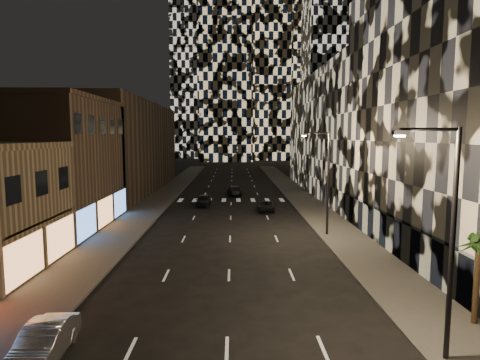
{
  "coord_description": "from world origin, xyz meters",
  "views": [
    {
      "loc": [
        0.27,
        -4.7,
        8.81
      ],
      "look_at": [
        0.72,
        20.83,
        6.0
      ],
      "focal_mm": 30.0,
      "sensor_mm": 36.0,
      "label": 1
    }
  ],
  "objects_px": {
    "streetlight_near": "(447,228)",
    "car_dark_oncoming": "(235,190)",
    "car_silver_parked": "(43,343)",
    "car_dark_rightlane": "(266,207)",
    "streetlight_far": "(325,176)",
    "palm_tree": "(479,250)",
    "car_dark_midlane": "(203,200)"
  },
  "relations": [
    {
      "from": "streetlight_near",
      "to": "car_dark_oncoming",
      "type": "distance_m",
      "value": 45.59
    },
    {
      "from": "car_silver_parked",
      "to": "car_dark_rightlane",
      "type": "height_order",
      "value": "car_silver_parked"
    },
    {
      "from": "streetlight_far",
      "to": "car_dark_rightlane",
      "type": "xyz_separation_m",
      "value": [
        -4.21,
        11.48,
        -4.76
      ]
    },
    {
      "from": "car_silver_parked",
      "to": "car_dark_oncoming",
      "type": "height_order",
      "value": "car_silver_parked"
    },
    {
      "from": "car_silver_parked",
      "to": "car_dark_rightlane",
      "type": "xyz_separation_m",
      "value": [
        11.34,
        31.14,
        -0.12
      ]
    },
    {
      "from": "car_dark_oncoming",
      "to": "car_dark_rightlane",
      "type": "height_order",
      "value": "car_dark_oncoming"
    },
    {
      "from": "streetlight_far",
      "to": "palm_tree",
      "type": "height_order",
      "value": "streetlight_far"
    },
    {
      "from": "streetlight_far",
      "to": "car_dark_midlane",
      "type": "distance_m",
      "value": 19.95
    },
    {
      "from": "palm_tree",
      "to": "streetlight_far",
      "type": "bearing_deg",
      "value": 100.44
    },
    {
      "from": "car_dark_oncoming",
      "to": "streetlight_far",
      "type": "bearing_deg",
      "value": 103.47
    },
    {
      "from": "streetlight_far",
      "to": "car_dark_midlane",
      "type": "height_order",
      "value": "streetlight_far"
    },
    {
      "from": "car_dark_oncoming",
      "to": "car_dark_rightlane",
      "type": "xyz_separation_m",
      "value": [
        3.64,
        -13.19,
        -0.11
      ]
    },
    {
      "from": "palm_tree",
      "to": "car_dark_midlane",
      "type": "bearing_deg",
      "value": 114.82
    },
    {
      "from": "streetlight_near",
      "to": "car_dark_midlane",
      "type": "bearing_deg",
      "value": 108.53
    },
    {
      "from": "car_silver_parked",
      "to": "car_dark_midlane",
      "type": "relative_size",
      "value": 1.02
    },
    {
      "from": "streetlight_near",
      "to": "streetlight_far",
      "type": "xyz_separation_m",
      "value": [
        0.0,
        20.0,
        0.0
      ]
    },
    {
      "from": "streetlight_far",
      "to": "car_dark_midlane",
      "type": "xyz_separation_m",
      "value": [
        -11.85,
        15.36,
        -4.63
      ]
    },
    {
      "from": "streetlight_near",
      "to": "car_dark_midlane",
      "type": "relative_size",
      "value": 2.13
    },
    {
      "from": "streetlight_near",
      "to": "car_dark_midlane",
      "type": "distance_m",
      "value": 37.58
    },
    {
      "from": "car_dark_midlane",
      "to": "car_dark_rightlane",
      "type": "height_order",
      "value": "car_dark_midlane"
    },
    {
      "from": "streetlight_near",
      "to": "palm_tree",
      "type": "xyz_separation_m",
      "value": [
        3.15,
        2.93,
        -1.72
      ]
    },
    {
      "from": "car_silver_parked",
      "to": "streetlight_near",
      "type": "bearing_deg",
      "value": -3.77
    },
    {
      "from": "streetlight_far",
      "to": "car_silver_parked",
      "type": "height_order",
      "value": "streetlight_far"
    },
    {
      "from": "streetlight_near",
      "to": "car_dark_rightlane",
      "type": "bearing_deg",
      "value": 97.62
    },
    {
      "from": "car_dark_oncoming",
      "to": "car_silver_parked",
      "type": "bearing_deg",
      "value": 75.95
    },
    {
      "from": "streetlight_near",
      "to": "car_dark_rightlane",
      "type": "height_order",
      "value": "streetlight_near"
    },
    {
      "from": "car_silver_parked",
      "to": "car_dark_midlane",
      "type": "distance_m",
      "value": 35.21
    },
    {
      "from": "palm_tree",
      "to": "car_dark_oncoming",
      "type": "bearing_deg",
      "value": 104.76
    },
    {
      "from": "streetlight_far",
      "to": "palm_tree",
      "type": "bearing_deg",
      "value": -79.56
    },
    {
      "from": "car_dark_rightlane",
      "to": "palm_tree",
      "type": "height_order",
      "value": "palm_tree"
    },
    {
      "from": "streetlight_far",
      "to": "car_dark_midlane",
      "type": "bearing_deg",
      "value": 127.66
    },
    {
      "from": "car_dark_midlane",
      "to": "car_dark_oncoming",
      "type": "bearing_deg",
      "value": 70.66
    }
  ]
}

